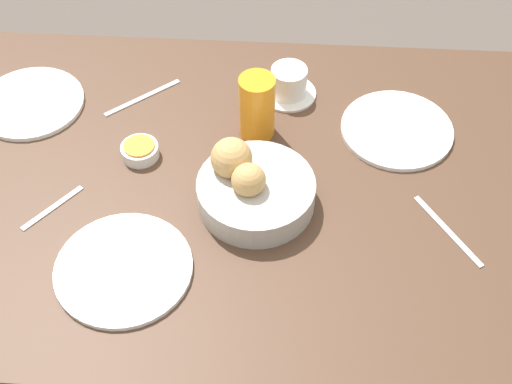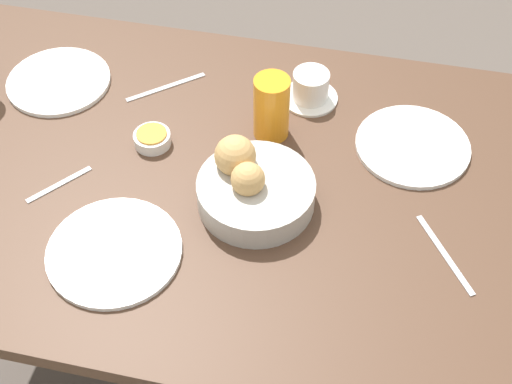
{
  "view_description": "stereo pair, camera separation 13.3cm",
  "coord_description": "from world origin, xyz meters",
  "px_view_note": "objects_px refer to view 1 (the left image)",
  "views": [
    {
      "loc": [
        -0.13,
        0.91,
        1.76
      ],
      "look_at": [
        -0.08,
        0.05,
        0.75
      ],
      "focal_mm": 50.0,
      "sensor_mm": 36.0,
      "label": 1
    },
    {
      "loc": [
        -0.26,
        0.89,
        1.76
      ],
      "look_at": [
        -0.08,
        0.05,
        0.75
      ],
      "focal_mm": 50.0,
      "sensor_mm": 36.0,
      "label": 2
    }
  ],
  "objects_px": {
    "juice_glass": "(257,107)",
    "fork_silver": "(448,231)",
    "plate_far_center": "(124,269)",
    "bread_basket": "(251,185)",
    "plate_near_right": "(31,103)",
    "spoon_coffee": "(52,208)",
    "jam_bowl_honey": "(140,151)",
    "knife_silver": "(143,98)",
    "plate_near_left": "(397,130)",
    "coffee_cup": "(289,83)"
  },
  "relations": [
    {
      "from": "fork_silver",
      "to": "plate_near_left",
      "type": "bearing_deg",
      "value": -73.39
    },
    {
      "from": "plate_far_center",
      "to": "fork_silver",
      "type": "bearing_deg",
      "value": -167.94
    },
    {
      "from": "plate_far_center",
      "to": "fork_silver",
      "type": "relative_size",
      "value": 1.51
    },
    {
      "from": "plate_far_center",
      "to": "jam_bowl_honey",
      "type": "distance_m",
      "value": 0.28
    },
    {
      "from": "bread_basket",
      "to": "knife_silver",
      "type": "distance_m",
      "value": 0.37
    },
    {
      "from": "plate_far_center",
      "to": "plate_near_left",
      "type": "bearing_deg",
      "value": -142.84
    },
    {
      "from": "plate_near_left",
      "to": "juice_glass",
      "type": "relative_size",
      "value": 1.66
    },
    {
      "from": "fork_silver",
      "to": "plate_far_center",
      "type": "bearing_deg",
      "value": 12.06
    },
    {
      "from": "plate_near_right",
      "to": "knife_silver",
      "type": "height_order",
      "value": "plate_near_right"
    },
    {
      "from": "fork_silver",
      "to": "juice_glass",
      "type": "bearing_deg",
      "value": -32.95
    },
    {
      "from": "plate_near_left",
      "to": "plate_far_center",
      "type": "distance_m",
      "value": 0.63
    },
    {
      "from": "bread_basket",
      "to": "knife_silver",
      "type": "xyz_separation_m",
      "value": [
        0.25,
        -0.27,
        -0.04
      ]
    },
    {
      "from": "bread_basket",
      "to": "plate_near_right",
      "type": "height_order",
      "value": "bread_basket"
    },
    {
      "from": "plate_near_right",
      "to": "juice_glass",
      "type": "height_order",
      "value": "juice_glass"
    },
    {
      "from": "plate_near_left",
      "to": "plate_far_center",
      "type": "height_order",
      "value": "same"
    },
    {
      "from": "bread_basket",
      "to": "fork_silver",
      "type": "distance_m",
      "value": 0.37
    },
    {
      "from": "jam_bowl_honey",
      "to": "knife_silver",
      "type": "relative_size",
      "value": 0.51
    },
    {
      "from": "fork_silver",
      "to": "spoon_coffee",
      "type": "height_order",
      "value": "same"
    },
    {
      "from": "jam_bowl_honey",
      "to": "fork_silver",
      "type": "distance_m",
      "value": 0.61
    },
    {
      "from": "plate_far_center",
      "to": "fork_silver",
      "type": "height_order",
      "value": "plate_far_center"
    },
    {
      "from": "plate_near_right",
      "to": "spoon_coffee",
      "type": "bearing_deg",
      "value": 112.66
    },
    {
      "from": "plate_near_right",
      "to": "juice_glass",
      "type": "relative_size",
      "value": 1.63
    },
    {
      "from": "plate_near_right",
      "to": "jam_bowl_honey",
      "type": "xyz_separation_m",
      "value": [
        -0.26,
        0.13,
        0.01
      ]
    },
    {
      "from": "plate_near_right",
      "to": "juice_glass",
      "type": "distance_m",
      "value": 0.5
    },
    {
      "from": "coffee_cup",
      "to": "plate_far_center",
      "type": "bearing_deg",
      "value": 60.38
    },
    {
      "from": "spoon_coffee",
      "to": "juice_glass",
      "type": "bearing_deg",
      "value": -148.33
    },
    {
      "from": "plate_far_center",
      "to": "jam_bowl_honey",
      "type": "height_order",
      "value": "jam_bowl_honey"
    },
    {
      "from": "fork_silver",
      "to": "knife_silver",
      "type": "distance_m",
      "value": 0.7
    },
    {
      "from": "plate_far_center",
      "to": "jam_bowl_honey",
      "type": "relative_size",
      "value": 3.23
    },
    {
      "from": "plate_far_center",
      "to": "juice_glass",
      "type": "relative_size",
      "value": 1.75
    },
    {
      "from": "fork_silver",
      "to": "bread_basket",
      "type": "bearing_deg",
      "value": -8.35
    },
    {
      "from": "bread_basket",
      "to": "spoon_coffee",
      "type": "relative_size",
      "value": 1.91
    },
    {
      "from": "plate_near_left",
      "to": "bread_basket",
      "type": "bearing_deg",
      "value": 35.05
    },
    {
      "from": "juice_glass",
      "to": "jam_bowl_honey",
      "type": "relative_size",
      "value": 1.85
    },
    {
      "from": "juice_glass",
      "to": "coffee_cup",
      "type": "xyz_separation_m",
      "value": [
        -0.06,
        -0.12,
        -0.04
      ]
    },
    {
      "from": "plate_far_center",
      "to": "spoon_coffee",
      "type": "relative_size",
      "value": 2.1
    },
    {
      "from": "plate_near_left",
      "to": "jam_bowl_honey",
      "type": "height_order",
      "value": "jam_bowl_honey"
    },
    {
      "from": "juice_glass",
      "to": "fork_silver",
      "type": "xyz_separation_m",
      "value": [
        -0.37,
        0.24,
        -0.07
      ]
    },
    {
      "from": "plate_near_right",
      "to": "plate_far_center",
      "type": "relative_size",
      "value": 0.93
    },
    {
      "from": "plate_near_left",
      "to": "jam_bowl_honey",
      "type": "relative_size",
      "value": 3.08
    },
    {
      "from": "jam_bowl_honey",
      "to": "fork_silver",
      "type": "height_order",
      "value": "jam_bowl_honey"
    },
    {
      "from": "bread_basket",
      "to": "coffee_cup",
      "type": "bearing_deg",
      "value": -101.35
    },
    {
      "from": "plate_near_right",
      "to": "jam_bowl_honey",
      "type": "height_order",
      "value": "jam_bowl_honey"
    },
    {
      "from": "bread_basket",
      "to": "coffee_cup",
      "type": "xyz_separation_m",
      "value": [
        -0.06,
        -0.3,
        -0.01
      ]
    },
    {
      "from": "knife_silver",
      "to": "jam_bowl_honey",
      "type": "bearing_deg",
      "value": 98.21
    },
    {
      "from": "plate_near_right",
      "to": "spoon_coffee",
      "type": "height_order",
      "value": "plate_near_right"
    },
    {
      "from": "plate_near_left",
      "to": "juice_glass",
      "type": "xyz_separation_m",
      "value": [
        0.29,
        0.02,
        0.06
      ]
    },
    {
      "from": "bread_basket",
      "to": "jam_bowl_honey",
      "type": "bearing_deg",
      "value": -23.69
    },
    {
      "from": "plate_near_left",
      "to": "plate_near_right",
      "type": "xyz_separation_m",
      "value": [
        0.78,
        -0.03,
        0.0
      ]
    },
    {
      "from": "bread_basket",
      "to": "plate_far_center",
      "type": "xyz_separation_m",
      "value": [
        0.21,
        0.18,
        -0.04
      ]
    }
  ]
}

